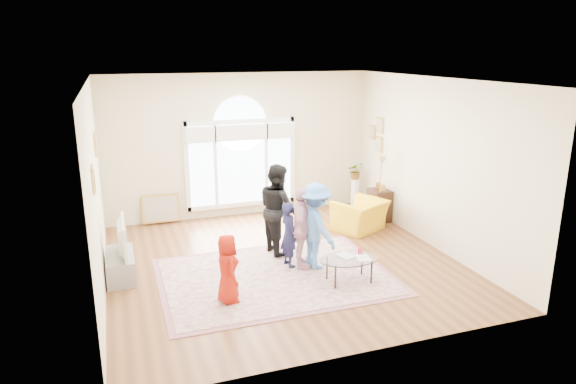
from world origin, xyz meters
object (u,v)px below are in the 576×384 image
object	(u,v)px
tv_console	(120,266)
armchair	(360,215)
television	(118,238)
area_rug	(275,277)
coffee_table	(349,260)

from	to	relation	value
tv_console	armchair	bearing A→B (deg)	9.48
television	armchair	bearing A→B (deg)	9.49
tv_console	armchair	world-z (taller)	armchair
area_rug	tv_console	distance (m)	2.58
television	coffee_table	distance (m)	3.79
area_rug	television	size ratio (longest dim) A/B	3.60
coffee_table	area_rug	bearing A→B (deg)	153.63
armchair	area_rug	bearing A→B (deg)	8.08
coffee_table	armchair	distance (m)	2.56
tv_console	television	bearing A→B (deg)	0.00
area_rug	tv_console	xyz separation A→B (m)	(-2.44, 0.83, 0.20)
area_rug	tv_console	world-z (taller)	tv_console
tv_console	armchair	size ratio (longest dim) A/B	1.00
coffee_table	armchair	size ratio (longest dim) A/B	1.01
area_rug	television	bearing A→B (deg)	161.22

